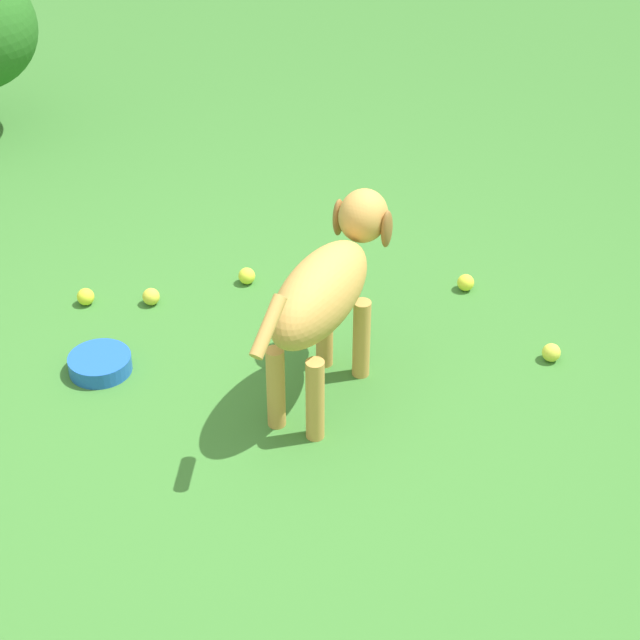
{
  "coord_description": "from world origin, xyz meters",
  "views": [
    {
      "loc": [
        -2.25,
        1.52,
        2.29
      ],
      "look_at": [
        -0.06,
        -0.25,
        0.32
      ],
      "focal_mm": 59.9,
      "sensor_mm": 36.0,
      "label": 1
    }
  ],
  "objects": [
    {
      "name": "ground",
      "position": [
        0.0,
        0.0,
        0.0
      ],
      "size": [
        14.0,
        14.0,
        0.0
      ],
      "primitive_type": "plane",
      "color": "#38722D"
    },
    {
      "name": "dog",
      "position": [
        -0.04,
        -0.3,
        0.42
      ],
      "size": [
        0.48,
        0.86,
        0.63
      ],
      "rotation": [
        0.0,
        0.0,
        5.16
      ],
      "color": "#C69347",
      "rests_on": "ground"
    },
    {
      "name": "tennis_ball_0",
      "position": [
        0.79,
        -0.1,
        0.03
      ],
      "size": [
        0.07,
        0.07,
        0.07
      ],
      "primitive_type": "sphere",
      "color": "#D5D13C",
      "rests_on": "ground"
    },
    {
      "name": "tennis_ball_1",
      "position": [
        0.1,
        -1.11,
        0.03
      ],
      "size": [
        0.07,
        0.07,
        0.07
      ],
      "primitive_type": "sphere",
      "color": "yellow",
      "rests_on": "ground"
    },
    {
      "name": "tennis_ball_2",
      "position": [
        -0.41,
        -1.02,
        0.03
      ],
      "size": [
        0.07,
        0.07,
        0.07
      ],
      "primitive_type": "sphere",
      "color": "#CFD441",
      "rests_on": "ground"
    },
    {
      "name": "tennis_ball_3",
      "position": [
        0.68,
        -0.47,
        0.03
      ],
      "size": [
        0.07,
        0.07,
        0.07
      ],
      "primitive_type": "sphere",
      "color": "#D7E238",
      "rests_on": "ground"
    },
    {
      "name": "tennis_ball_4",
      "position": [
        0.95,
        0.09,
        0.03
      ],
      "size": [
        0.07,
        0.07,
        0.07
      ],
      "primitive_type": "sphere",
      "color": "yellow",
      "rests_on": "ground"
    },
    {
      "name": "water_bowl",
      "position": [
        0.54,
        0.26,
        0.03
      ],
      "size": [
        0.22,
        0.22,
        0.06
      ],
      "primitive_type": "cylinder",
      "color": "blue",
      "rests_on": "ground"
    }
  ]
}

